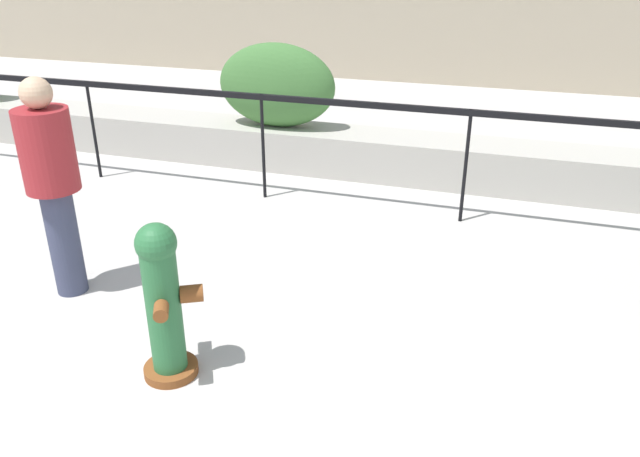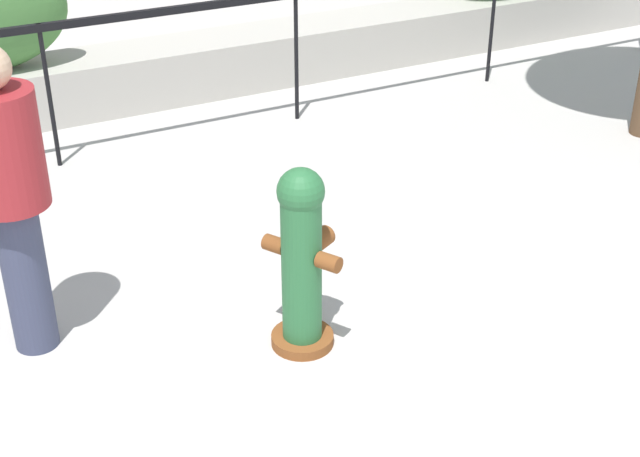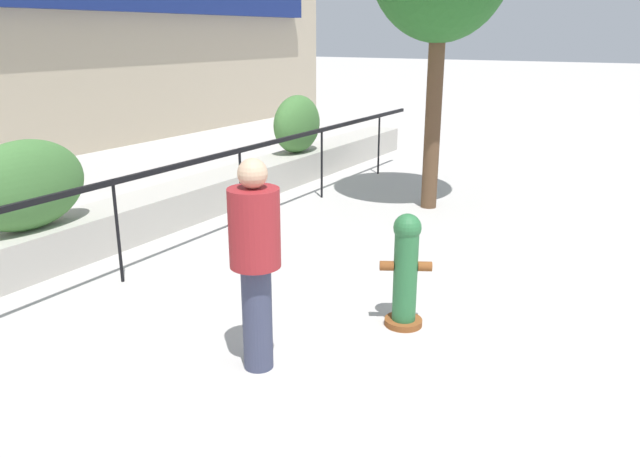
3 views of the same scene
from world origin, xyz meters
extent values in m
cube|color=#B7B2A8|center=(0.00, 6.00, 0.25)|extent=(18.00, 0.70, 0.50)
cube|color=black|center=(0.00, 4.90, 1.12)|extent=(15.00, 0.05, 0.06)
cylinder|color=black|center=(0.00, 4.90, 0.57)|extent=(0.04, 0.04, 1.15)
cylinder|color=black|center=(2.14, 4.90, 0.57)|extent=(0.04, 0.04, 1.15)
cylinder|color=black|center=(4.29, 4.90, 0.57)|extent=(0.04, 0.04, 1.15)
cylinder|color=brown|center=(0.60, 1.82, 0.03)|extent=(0.48, 0.48, 0.06)
cylinder|color=#286638|center=(0.60, 1.82, 0.48)|extent=(0.30, 0.30, 0.85)
sphere|color=#286638|center=(0.60, 1.82, 0.95)|extent=(0.25, 0.25, 0.25)
cylinder|color=brown|center=(0.76, 1.91, 0.59)|extent=(0.18, 0.17, 0.11)
cylinder|color=brown|center=(0.68, 1.67, 0.59)|extent=(0.14, 0.15, 0.09)
cylinder|color=brown|center=(0.52, 1.97, 0.59)|extent=(0.14, 0.15, 0.09)
cylinder|color=#383D56|center=(-0.71, 2.53, 0.44)|extent=(0.31, 0.31, 0.88)
cylinder|color=maroon|center=(-0.71, 2.53, 1.19)|extent=(0.51, 0.51, 0.62)
camera|label=1|loc=(2.55, -1.06, 2.59)|focal=35.00mm
camera|label=2|loc=(-1.26, -1.84, 2.97)|focal=50.00mm
camera|label=3|loc=(-4.35, -0.23, 2.61)|focal=35.00mm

